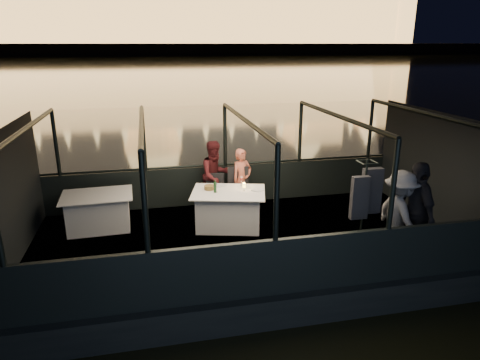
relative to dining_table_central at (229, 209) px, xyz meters
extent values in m
plane|color=black|center=(0.20, 79.43, -0.89)|extent=(500.00, 500.00, 0.00)
cube|color=black|center=(0.20, -0.57, -0.89)|extent=(8.60, 4.40, 1.00)
cube|color=black|center=(0.20, -0.57, -0.41)|extent=(8.00, 4.00, 0.04)
cube|color=black|center=(0.20, 1.43, 0.06)|extent=(8.00, 0.08, 0.90)
cube|color=black|center=(0.20, -2.57, 0.06)|extent=(8.00, 0.08, 0.90)
cube|color=#423D33|center=(0.20, 209.43, 0.11)|extent=(400.00, 140.00, 6.00)
cube|color=silver|center=(0.00, 0.00, 0.00)|extent=(1.67, 1.38, 0.77)
cube|color=white|center=(-2.58, 0.49, 0.00)|extent=(1.41, 1.05, 0.73)
cube|color=black|center=(-0.11, 0.80, 0.06)|extent=(0.51, 0.51, 0.86)
cube|color=black|center=(0.39, 0.70, 0.06)|extent=(0.51, 0.51, 0.99)
imported|color=#CA6349|center=(0.49, 0.94, 0.36)|extent=(0.59, 0.51, 1.39)
imported|color=#3C1113|center=(-0.09, 1.07, 0.36)|extent=(0.91, 0.81, 1.57)
imported|color=silver|center=(2.58, -1.94, 0.47)|extent=(0.63, 1.06, 1.60)
imported|color=black|center=(2.82, -2.04, 0.47)|extent=(0.54, 1.08, 1.77)
cylinder|color=#133416|center=(-0.27, 0.01, 0.53)|extent=(0.07, 0.07, 0.27)
cylinder|color=brown|center=(-0.35, 0.22, 0.42)|extent=(0.25, 0.25, 0.09)
cylinder|color=yellow|center=(0.36, 0.20, 0.42)|extent=(0.08, 0.08, 0.09)
cylinder|color=silver|center=(0.59, -0.02, 0.39)|extent=(0.33, 0.33, 0.02)
cylinder|color=silver|center=(-0.09, 0.40, 0.39)|extent=(0.31, 0.31, 0.02)
camera|label=1|loc=(-1.49, -7.93, 3.21)|focal=32.00mm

